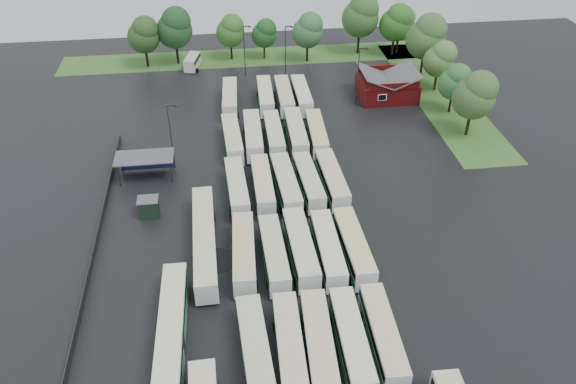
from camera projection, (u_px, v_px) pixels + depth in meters
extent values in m
plane|color=black|center=(284.00, 270.00, 65.23)|extent=(160.00, 160.00, 0.00)
cube|color=maroon|center=(387.00, 88.00, 101.28)|extent=(10.00, 8.00, 3.40)
cube|color=#4C4F51|center=(375.00, 76.00, 99.51)|extent=(5.07, 8.60, 2.19)
cube|color=#4C4F51|center=(402.00, 74.00, 100.03)|extent=(5.07, 8.60, 2.19)
cube|color=maroon|center=(394.00, 87.00, 96.77)|extent=(9.00, 0.20, 1.20)
cube|color=silver|center=(382.00, 97.00, 97.63)|extent=(1.60, 0.12, 1.20)
cylinder|color=#2D2D30|center=(119.00, 176.00, 78.22)|extent=(0.16, 0.16, 3.40)
cylinder|color=#2D2D30|center=(171.00, 172.00, 78.97)|extent=(0.16, 0.16, 3.40)
cylinder|color=#2D2D30|center=(121.00, 163.00, 80.81)|extent=(0.16, 0.16, 3.40)
cylinder|color=#2D2D30|center=(172.00, 160.00, 81.55)|extent=(0.16, 0.16, 3.40)
cube|color=#4C4F51|center=(144.00, 157.00, 78.84)|extent=(8.20, 4.20, 0.15)
cube|color=navy|center=(147.00, 161.00, 81.48)|extent=(7.60, 0.08, 2.60)
cube|color=black|center=(149.00, 208.00, 72.99)|extent=(2.50, 2.00, 2.50)
cube|color=#4C4F51|center=(147.00, 199.00, 72.23)|extent=(2.70, 2.20, 0.12)
cube|color=#386A25|center=(256.00, 57.00, 117.74)|extent=(80.00, 10.00, 0.01)
cube|color=#386A25|center=(439.00, 94.00, 103.31)|extent=(10.00, 50.00, 0.01)
cube|color=#2D2D30|center=(97.00, 238.00, 69.03)|extent=(0.10, 50.00, 1.20)
cube|color=silver|center=(255.00, 350.00, 53.61)|extent=(3.08, 12.08, 2.74)
cube|color=black|center=(255.00, 347.00, 53.29)|extent=(3.11, 11.60, 0.88)
cube|color=#1C652A|center=(255.00, 354.00, 53.96)|extent=(3.12, 11.84, 0.60)
cube|color=beige|center=(255.00, 341.00, 52.78)|extent=(2.96, 11.71, 0.12)
cylinder|color=black|center=(253.00, 329.00, 57.49)|extent=(2.54, 0.96, 0.96)
cube|color=silver|center=(289.00, 346.00, 54.11)|extent=(2.78, 11.76, 2.68)
cube|color=black|center=(289.00, 342.00, 53.80)|extent=(2.82, 11.29, 0.86)
cube|color=#166826|center=(289.00, 350.00, 54.46)|extent=(2.82, 11.53, 0.59)
cube|color=beige|center=(289.00, 336.00, 53.31)|extent=(2.67, 11.40, 0.12)
cylinder|color=black|center=(285.00, 325.00, 57.91)|extent=(2.48, 0.94, 0.94)
cube|color=silver|center=(319.00, 345.00, 54.10)|extent=(3.15, 12.25, 2.78)
cube|color=black|center=(319.00, 341.00, 53.78)|extent=(3.19, 11.77, 0.89)
cube|color=#156D2C|center=(319.00, 349.00, 54.45)|extent=(3.19, 12.01, 0.61)
cube|color=beige|center=(319.00, 335.00, 53.26)|extent=(3.03, 11.88, 0.12)
cylinder|color=black|center=(312.00, 324.00, 58.04)|extent=(2.58, 0.97, 0.97)
cube|color=silver|center=(351.00, 341.00, 54.58)|extent=(2.70, 11.92, 2.72)
cube|color=black|center=(351.00, 337.00, 54.26)|extent=(2.75, 11.45, 0.87)
cube|color=#0A641B|center=(351.00, 345.00, 54.93)|extent=(2.74, 11.69, 0.60)
cube|color=beige|center=(352.00, 331.00, 53.76)|extent=(2.59, 11.57, 0.12)
cylinder|color=black|center=(359.00, 382.00, 52.30)|extent=(2.52, 0.95, 0.95)
cylinder|color=black|center=(342.00, 320.00, 58.44)|extent=(2.52, 0.95, 0.95)
cube|color=silver|center=(383.00, 335.00, 55.18)|extent=(2.76, 11.71, 2.67)
cube|color=black|center=(383.00, 331.00, 54.87)|extent=(2.80, 11.25, 0.85)
cube|color=#1B6627|center=(382.00, 339.00, 55.52)|extent=(2.80, 11.48, 0.59)
cube|color=beige|center=(384.00, 326.00, 54.38)|extent=(2.65, 11.36, 0.12)
cylinder|color=black|center=(392.00, 375.00, 52.95)|extent=(2.48, 0.93, 0.93)
cylinder|color=black|center=(372.00, 316.00, 58.96)|extent=(2.48, 0.93, 0.93)
cube|color=silver|center=(244.00, 253.00, 64.95)|extent=(3.03, 12.10, 2.75)
cube|color=black|center=(244.00, 249.00, 64.63)|extent=(3.07, 11.62, 0.88)
cube|color=#0C7323|center=(244.00, 257.00, 65.30)|extent=(3.07, 11.86, 0.61)
cube|color=beige|center=(243.00, 244.00, 64.12)|extent=(2.92, 11.74, 0.12)
cylinder|color=black|center=(247.00, 285.00, 62.65)|extent=(2.55, 0.96, 0.96)
cylinder|color=black|center=(242.00, 241.00, 68.85)|extent=(2.55, 0.96, 0.96)
cube|color=silver|center=(274.00, 254.00, 64.92)|extent=(2.68, 11.62, 2.65)
cube|color=black|center=(274.00, 250.00, 64.61)|extent=(2.73, 11.16, 0.85)
cube|color=#136621|center=(274.00, 258.00, 65.25)|extent=(2.72, 11.39, 0.58)
cube|color=beige|center=(274.00, 245.00, 64.12)|extent=(2.58, 11.27, 0.12)
cylinder|color=black|center=(278.00, 285.00, 62.70)|extent=(2.46, 0.93, 0.93)
cylinder|color=black|center=(271.00, 242.00, 68.67)|extent=(2.46, 0.93, 0.93)
cube|color=silver|center=(301.00, 248.00, 65.55)|extent=(2.86, 12.27, 2.80)
cube|color=black|center=(301.00, 245.00, 65.22)|extent=(2.91, 11.78, 0.89)
cube|color=#0F7229|center=(301.00, 252.00, 65.91)|extent=(2.91, 12.02, 0.62)
cube|color=beige|center=(301.00, 239.00, 64.71)|extent=(2.75, 11.90, 0.12)
cylinder|color=black|center=(306.00, 280.00, 63.21)|extent=(2.59, 0.98, 0.98)
cylinder|color=black|center=(296.00, 236.00, 69.51)|extent=(2.59, 0.98, 0.98)
cube|color=silver|center=(328.00, 249.00, 65.52)|extent=(2.54, 11.80, 2.70)
cube|color=black|center=(328.00, 246.00, 65.20)|extent=(2.60, 11.33, 0.86)
cube|color=#0F6E22|center=(328.00, 253.00, 65.86)|extent=(2.59, 11.57, 0.59)
cube|color=beige|center=(328.00, 240.00, 64.70)|extent=(2.44, 11.45, 0.12)
cylinder|color=black|center=(333.00, 280.00, 63.26)|extent=(2.50, 0.94, 0.94)
cylinder|color=black|center=(322.00, 237.00, 69.34)|extent=(2.50, 0.94, 0.94)
cube|color=silver|center=(353.00, 247.00, 65.81)|extent=(2.76, 12.04, 2.75)
cube|color=black|center=(354.00, 243.00, 65.49)|extent=(2.81, 11.56, 0.88)
cube|color=#0D7327|center=(353.00, 251.00, 66.16)|extent=(2.80, 11.80, 0.60)
cube|color=beige|center=(354.00, 238.00, 64.98)|extent=(2.65, 11.67, 0.12)
cylinder|color=black|center=(360.00, 278.00, 63.51)|extent=(2.55, 0.96, 0.96)
cylinder|color=black|center=(346.00, 235.00, 69.70)|extent=(2.55, 0.96, 0.96)
cube|color=silver|center=(237.00, 188.00, 75.74)|extent=(2.90, 11.77, 2.68)
cube|color=black|center=(237.00, 184.00, 75.43)|extent=(2.94, 11.31, 0.86)
cube|color=#0E6721|center=(237.00, 191.00, 76.08)|extent=(2.94, 11.54, 0.59)
cube|color=beige|center=(236.00, 179.00, 74.93)|extent=(2.79, 11.42, 0.12)
cylinder|color=black|center=(239.00, 212.00, 73.50)|extent=(2.48, 0.93, 0.93)
cylinder|color=black|center=(236.00, 180.00, 79.53)|extent=(2.48, 0.93, 0.93)
cube|color=silver|center=(263.00, 185.00, 76.26)|extent=(2.46, 11.68, 2.68)
cube|color=black|center=(263.00, 182.00, 75.95)|extent=(2.52, 11.21, 0.86)
cube|color=#18722F|center=(263.00, 189.00, 76.60)|extent=(2.51, 11.45, 0.59)
cube|color=beige|center=(262.00, 177.00, 75.45)|extent=(2.36, 11.33, 0.12)
cylinder|color=black|center=(265.00, 209.00, 74.02)|extent=(2.48, 0.93, 0.93)
cylinder|color=black|center=(260.00, 178.00, 80.05)|extent=(2.48, 0.93, 0.93)
cube|color=silver|center=(286.00, 184.00, 76.32)|extent=(3.10, 12.19, 2.77)
cube|color=black|center=(286.00, 181.00, 76.00)|extent=(3.13, 11.71, 0.89)
cube|color=#19742B|center=(286.00, 188.00, 76.68)|extent=(3.13, 11.95, 0.61)
cube|color=beige|center=(286.00, 175.00, 75.49)|extent=(2.98, 11.83, 0.12)
cylinder|color=black|center=(289.00, 209.00, 74.01)|extent=(2.57, 0.97, 0.97)
cylinder|color=black|center=(282.00, 177.00, 80.25)|extent=(2.57, 0.97, 0.97)
cube|color=silver|center=(309.00, 182.00, 76.89)|extent=(2.97, 11.69, 2.66)
cube|color=black|center=(309.00, 179.00, 76.58)|extent=(3.01, 11.23, 0.85)
cube|color=#187530|center=(308.00, 185.00, 77.23)|extent=(3.01, 11.47, 0.58)
cube|color=beige|center=(309.00, 174.00, 76.09)|extent=(2.86, 11.34, 0.12)
cylinder|color=black|center=(313.00, 206.00, 74.67)|extent=(2.46, 0.93, 0.93)
cylinder|color=black|center=(304.00, 175.00, 80.65)|extent=(2.46, 0.93, 0.93)
cube|color=silver|center=(332.00, 179.00, 77.26)|extent=(2.82, 12.04, 2.75)
cube|color=black|center=(332.00, 176.00, 76.94)|extent=(2.87, 11.57, 0.88)
cube|color=#0F7427|center=(332.00, 183.00, 77.61)|extent=(2.87, 11.81, 0.60)
cube|color=beige|center=(332.00, 171.00, 76.43)|extent=(2.71, 11.68, 0.12)
cylinder|color=black|center=(337.00, 204.00, 74.96)|extent=(2.55, 0.96, 0.96)
cylinder|color=black|center=(326.00, 173.00, 81.15)|extent=(2.55, 0.96, 0.96)
cube|color=silver|center=(232.00, 139.00, 86.36)|extent=(2.94, 11.87, 2.70)
cube|color=black|center=(232.00, 136.00, 86.05)|extent=(2.98, 11.40, 0.86)
cube|color=#06691D|center=(233.00, 142.00, 86.71)|extent=(2.98, 11.63, 0.59)
cube|color=beige|center=(232.00, 131.00, 85.55)|extent=(2.83, 11.51, 0.12)
cylinder|color=black|center=(234.00, 159.00, 84.11)|extent=(2.50, 0.94, 0.94)
cylinder|color=black|center=(232.00, 134.00, 90.19)|extent=(2.50, 0.94, 0.94)
cube|color=silver|center=(253.00, 135.00, 87.15)|extent=(2.81, 12.22, 2.79)
cube|color=black|center=(253.00, 132.00, 86.83)|extent=(2.86, 11.73, 0.89)
cube|color=#146723|center=(253.00, 139.00, 87.51)|extent=(2.85, 11.98, 0.61)
cube|color=beige|center=(253.00, 127.00, 86.31)|extent=(2.70, 11.85, 0.12)
cylinder|color=black|center=(255.00, 156.00, 84.82)|extent=(2.59, 0.97, 0.97)
cylinder|color=black|center=(252.00, 131.00, 91.10)|extent=(2.59, 0.97, 0.97)
cube|color=silver|center=(274.00, 135.00, 87.49)|extent=(2.48, 11.60, 2.66)
cube|color=black|center=(274.00, 132.00, 87.18)|extent=(2.54, 11.14, 0.85)
cube|color=#18662A|center=(274.00, 138.00, 87.83)|extent=(2.53, 11.37, 0.58)
cube|color=beige|center=(274.00, 127.00, 86.69)|extent=(2.39, 11.25, 0.12)
cylinder|color=black|center=(277.00, 154.00, 85.26)|extent=(2.46, 0.93, 0.93)
cylinder|color=black|center=(272.00, 131.00, 91.25)|extent=(2.46, 0.93, 0.93)
cube|color=silver|center=(296.00, 133.00, 87.77)|extent=(2.72, 12.18, 2.78)
cube|color=black|center=(296.00, 130.00, 87.45)|extent=(2.78, 11.70, 0.89)
cube|color=#087424|center=(296.00, 136.00, 88.13)|extent=(2.77, 11.94, 0.61)
cube|color=beige|center=(296.00, 125.00, 86.94)|extent=(2.62, 11.81, 0.12)
cylinder|color=black|center=(299.00, 153.00, 85.45)|extent=(2.58, 0.97, 0.97)
cylinder|color=black|center=(293.00, 129.00, 91.72)|extent=(2.58, 0.97, 0.97)
cube|color=silver|center=(316.00, 134.00, 87.75)|extent=(2.94, 11.70, 2.66)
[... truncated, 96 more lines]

